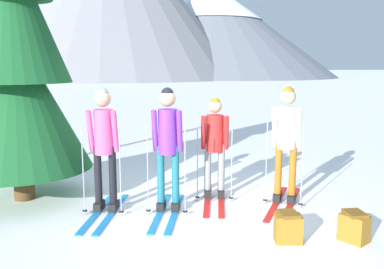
{
  "coord_description": "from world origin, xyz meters",
  "views": [
    {
      "loc": [
        -0.87,
        -6.06,
        2.14
      ],
      "look_at": [
        -0.03,
        0.46,
        1.05
      ],
      "focal_mm": 38.74,
      "sensor_mm": 36.0,
      "label": 1
    }
  ],
  "objects_px": {
    "backpack_on_snow_beside": "(288,227)",
    "backpack_on_snow_front": "(354,227)",
    "skier_in_purple": "(168,142)",
    "skier_in_red": "(215,145)",
    "pine_tree_near": "(15,47)",
    "skier_in_white": "(287,137)",
    "skier_in_pink": "(104,142)"
  },
  "relations": [
    {
      "from": "skier_in_purple",
      "to": "skier_in_red",
      "type": "xyz_separation_m",
      "value": [
        0.79,
        0.51,
        -0.16
      ]
    },
    {
      "from": "skier_in_red",
      "to": "pine_tree_near",
      "type": "distance_m",
      "value": 3.45
    },
    {
      "from": "skier_in_white",
      "to": "backpack_on_snow_beside",
      "type": "bearing_deg",
      "value": -108.3
    },
    {
      "from": "skier_in_red",
      "to": "backpack_on_snow_front",
      "type": "distance_m",
      "value": 2.46
    },
    {
      "from": "skier_in_purple",
      "to": "skier_in_white",
      "type": "xyz_separation_m",
      "value": [
        1.86,
        0.15,
        -0.01
      ]
    },
    {
      "from": "skier_in_white",
      "to": "pine_tree_near",
      "type": "relative_size",
      "value": 0.35
    },
    {
      "from": "pine_tree_near",
      "to": "backpack_on_snow_beside",
      "type": "xyz_separation_m",
      "value": [
        3.66,
        -2.15,
        -2.24
      ]
    },
    {
      "from": "skier_in_white",
      "to": "backpack_on_snow_front",
      "type": "distance_m",
      "value": 1.8
    },
    {
      "from": "skier_in_purple",
      "to": "skier_in_red",
      "type": "bearing_deg",
      "value": 32.75
    },
    {
      "from": "skier_in_white",
      "to": "pine_tree_near",
      "type": "xyz_separation_m",
      "value": [
        -4.14,
        0.7,
        1.38
      ]
    },
    {
      "from": "backpack_on_snow_front",
      "to": "skier_in_pink",
      "type": "bearing_deg",
      "value": 154.2
    },
    {
      "from": "backpack_on_snow_beside",
      "to": "backpack_on_snow_front",
      "type": "bearing_deg",
      "value": -6.56
    },
    {
      "from": "skier_in_red",
      "to": "pine_tree_near",
      "type": "xyz_separation_m",
      "value": [
        -3.08,
        0.34,
        1.54
      ]
    },
    {
      "from": "skier_in_pink",
      "to": "skier_in_red",
      "type": "xyz_separation_m",
      "value": [
        1.71,
        0.4,
        -0.16
      ]
    },
    {
      "from": "skier_in_purple",
      "to": "backpack_on_snow_beside",
      "type": "xyz_separation_m",
      "value": [
        1.38,
        -1.3,
        -0.87
      ]
    },
    {
      "from": "skier_in_pink",
      "to": "backpack_on_snow_front",
      "type": "relative_size",
      "value": 4.61
    },
    {
      "from": "skier_in_pink",
      "to": "pine_tree_near",
      "type": "distance_m",
      "value": 2.08
    },
    {
      "from": "pine_tree_near",
      "to": "skier_in_white",
      "type": "bearing_deg",
      "value": -9.63
    },
    {
      "from": "skier_in_purple",
      "to": "skier_in_red",
      "type": "relative_size",
      "value": 1.06
    },
    {
      "from": "skier_in_purple",
      "to": "backpack_on_snow_front",
      "type": "relative_size",
      "value": 4.61
    },
    {
      "from": "pine_tree_near",
      "to": "backpack_on_snow_front",
      "type": "xyz_separation_m",
      "value": [
        4.47,
        -2.24,
        -2.24
      ]
    },
    {
      "from": "skier_in_white",
      "to": "skier_in_purple",
      "type": "bearing_deg",
      "value": -175.4
    },
    {
      "from": "skier_in_purple",
      "to": "skier_in_white",
      "type": "relative_size",
      "value": 1.0
    },
    {
      "from": "skier_in_red",
      "to": "pine_tree_near",
      "type": "bearing_deg",
      "value": 173.6
    },
    {
      "from": "skier_in_purple",
      "to": "backpack_on_snow_beside",
      "type": "bearing_deg",
      "value": -43.33
    },
    {
      "from": "skier_in_pink",
      "to": "skier_in_purple",
      "type": "xyz_separation_m",
      "value": [
        0.92,
        -0.11,
        0.0
      ]
    },
    {
      "from": "skier_in_pink",
      "to": "backpack_on_snow_front",
      "type": "height_order",
      "value": "skier_in_pink"
    },
    {
      "from": "backpack_on_snow_beside",
      "to": "skier_in_pink",
      "type": "bearing_deg",
      "value": 148.47
    },
    {
      "from": "pine_tree_near",
      "to": "skier_in_purple",
      "type": "bearing_deg",
      "value": -20.44
    },
    {
      "from": "pine_tree_near",
      "to": "backpack_on_snow_beside",
      "type": "height_order",
      "value": "pine_tree_near"
    },
    {
      "from": "backpack_on_snow_beside",
      "to": "pine_tree_near",
      "type": "bearing_deg",
      "value": 149.58
    },
    {
      "from": "skier_in_purple",
      "to": "backpack_on_snow_front",
      "type": "xyz_separation_m",
      "value": [
        2.19,
        -1.39,
        -0.87
      ]
    }
  ]
}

